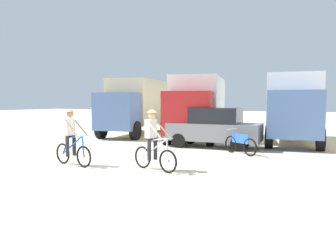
{
  "coord_description": "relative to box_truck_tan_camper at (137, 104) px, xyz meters",
  "views": [
    {
      "loc": [
        5.07,
        -7.76,
        2.05
      ],
      "look_at": [
        -0.18,
        3.57,
        1.1
      ],
      "focal_mm": 34.91,
      "sensor_mm": 36.0,
      "label": 1
    }
  ],
  "objects": [
    {
      "name": "cyclist_cowboy_hat",
      "position": [
        5.78,
        -9.0,
        -1.03
      ],
      "size": [
        1.67,
        0.68,
        1.82
      ],
      "color": "black",
      "rests_on": "ground"
    },
    {
      "name": "ground_plane",
      "position": [
        5.13,
        -9.74,
        -1.87
      ],
      "size": [
        120.0,
        120.0,
        0.0
      ],
      "primitive_type": "plane",
      "color": "beige"
    },
    {
      "name": "sedan_parked",
      "position": [
        5.96,
        -3.52,
        -0.99
      ],
      "size": [
        4.25,
        1.88,
        1.76
      ],
      "color": "slate",
      "rests_on": "ground"
    },
    {
      "name": "box_truck_tan_camper",
      "position": [
        0.0,
        0.0,
        0.0
      ],
      "size": [
        3.2,
        6.99,
        3.35
      ],
      "color": "#CCB78E",
      "rests_on": "ground"
    },
    {
      "name": "bicycle_spare",
      "position": [
        7.48,
        -5.02,
        -1.48
      ],
      "size": [
        1.46,
        1.03,
        0.97
      ],
      "color": "black",
      "rests_on": "ground"
    },
    {
      "name": "box_truck_white_box",
      "position": [
        4.23,
        -0.78,
        0.0
      ],
      "size": [
        3.53,
        7.06,
        3.35
      ],
      "color": "white",
      "rests_on": "ground"
    },
    {
      "name": "box_truck_avon_van",
      "position": [
        9.04,
        -0.05,
        0.0
      ],
      "size": [
        2.93,
        6.93,
        3.35
      ],
      "color": "white",
      "rests_on": "ground"
    },
    {
      "name": "cyclist_orange_shirt",
      "position": [
        3.07,
        -9.43,
        -1.03
      ],
      "size": [
        1.71,
        0.56,
        1.82
      ],
      "color": "black",
      "rests_on": "ground"
    }
  ]
}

